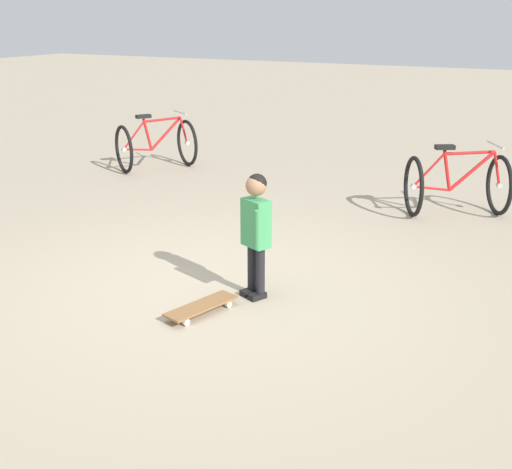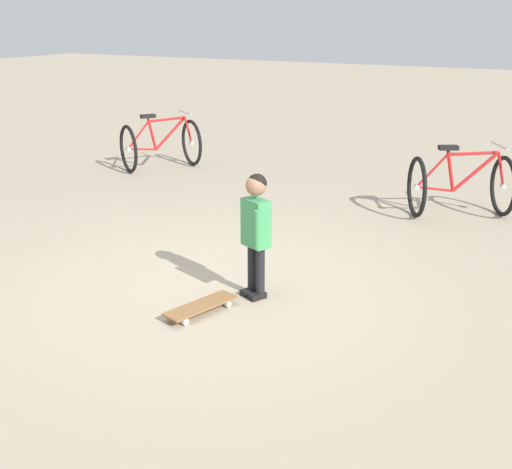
# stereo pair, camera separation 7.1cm
# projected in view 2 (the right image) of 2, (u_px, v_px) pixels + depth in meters

# --- Properties ---
(ground_plane) EXTENTS (50.00, 50.00, 0.00)m
(ground_plane) POSITION_uv_depth(u_px,v_px,m) (209.00, 287.00, 5.81)
(ground_plane) COLOR tan
(child_person) EXTENTS (0.28, 0.33, 1.06)m
(child_person) POSITION_uv_depth(u_px,v_px,m) (256.00, 222.00, 5.41)
(child_person) COLOR black
(child_person) RESTS_ON ground
(skateboard) EXTENTS (0.36, 0.68, 0.07)m
(skateboard) POSITION_uv_depth(u_px,v_px,m) (201.00, 306.00, 5.29)
(skateboard) COLOR olive
(skateboard) RESTS_ON ground
(bicycle_near) EXTENTS (1.28, 1.15, 0.85)m
(bicycle_near) POSITION_uv_depth(u_px,v_px,m) (460.00, 184.00, 7.70)
(bicycle_near) COLOR black
(bicycle_near) RESTS_ON ground
(bicycle_far) EXTENTS (1.18, 1.28, 0.85)m
(bicycle_far) POSITION_uv_depth(u_px,v_px,m) (161.00, 144.00, 10.04)
(bicycle_far) COLOR black
(bicycle_far) RESTS_ON ground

